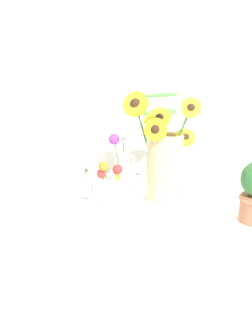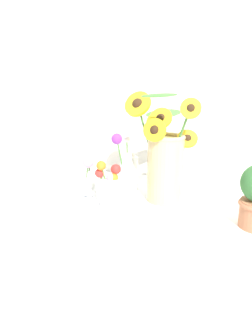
% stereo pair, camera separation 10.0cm
% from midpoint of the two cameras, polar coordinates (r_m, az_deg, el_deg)
% --- Properties ---
extents(ground_plane, '(6.00, 6.00, 0.00)m').
position_cam_midpoint_polar(ground_plane, '(1.07, -4.25, -7.19)').
color(ground_plane, white).
extents(wall_back, '(3.60, 0.06, 1.40)m').
position_cam_midpoint_polar(wall_back, '(1.43, 0.89, 27.23)').
color(wall_back, white).
rests_on(wall_back, ground_plane).
extents(serving_tray, '(0.49, 0.49, 0.02)m').
position_cam_midpoint_polar(serving_tray, '(1.09, -2.66, -6.29)').
color(serving_tray, silver).
rests_on(serving_tray, ground_plane).
extents(mason_jar_sunflowers, '(0.27, 0.26, 0.36)m').
position_cam_midpoint_polar(mason_jar_sunflowers, '(1.07, 3.82, 1.64)').
color(mason_jar_sunflowers, '#D1B77A').
rests_on(mason_jar_sunflowers, serving_tray).
extents(vase_small_center, '(0.09, 0.09, 0.16)m').
position_cam_midpoint_polar(vase_small_center, '(1.01, -4.76, -3.88)').
color(vase_small_center, white).
rests_on(vase_small_center, serving_tray).
extents(vase_bulb_right, '(0.06, 0.08, 0.15)m').
position_cam_midpoint_polar(vase_bulb_right, '(1.11, -9.43, -1.96)').
color(vase_bulb_right, white).
rests_on(vase_bulb_right, serving_tray).
extents(vase_small_back, '(0.08, 0.10, 0.21)m').
position_cam_midpoint_polar(vase_small_back, '(1.17, -2.72, 0.02)').
color(vase_small_back, white).
rests_on(vase_small_back, serving_tray).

